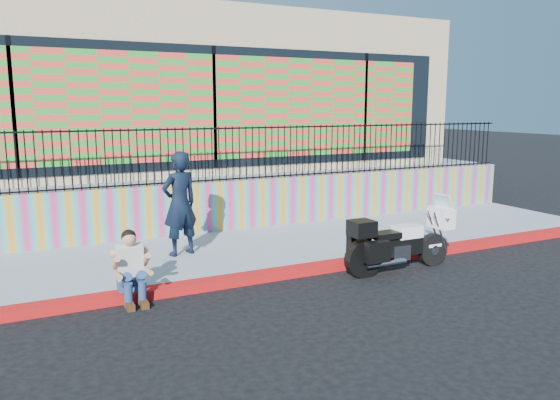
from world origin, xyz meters
TOP-DOWN VIEW (x-y plane):
  - ground at (0.00, 0.00)m, footprint 90.00×90.00m
  - red_curb at (0.00, 0.00)m, footprint 16.00×0.30m
  - sidewalk at (0.00, 1.65)m, footprint 16.00×3.00m
  - mural_wall at (0.00, 3.25)m, footprint 16.00×0.20m
  - metal_fence at (0.00, 3.25)m, footprint 15.80×0.04m
  - elevated_platform at (0.00, 8.35)m, footprint 16.00×10.00m
  - storefront_building at (0.00, 8.13)m, footprint 14.00×8.06m
  - police_motorcycle at (1.71, -0.57)m, footprint 2.13×0.70m
  - police_officer at (-1.57, 1.65)m, footprint 0.81×0.64m
  - seated_man at (-2.81, -0.11)m, footprint 0.54×0.71m

SIDE VIEW (x-z plane):
  - ground at x=0.00m, z-range 0.00..0.00m
  - red_curb at x=0.00m, z-range 0.00..0.15m
  - sidewalk at x=0.00m, z-range 0.00..0.15m
  - seated_man at x=-2.81m, z-range -0.08..0.98m
  - police_motorcycle at x=1.71m, z-range -0.11..1.22m
  - elevated_platform at x=0.00m, z-range 0.00..1.25m
  - mural_wall at x=0.00m, z-range 0.15..1.25m
  - police_officer at x=-1.57m, z-range 0.15..2.09m
  - metal_fence at x=0.00m, z-range 1.25..2.45m
  - storefront_building at x=0.00m, z-range 1.25..5.25m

